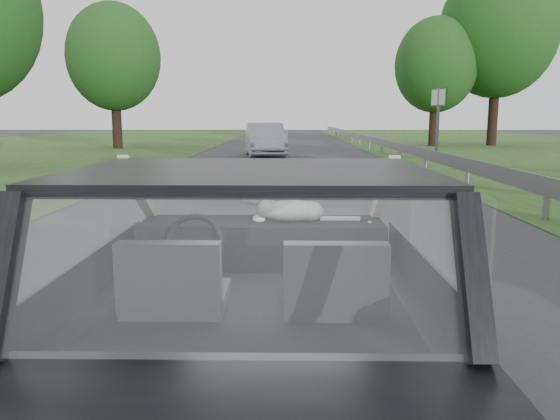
{
  "coord_description": "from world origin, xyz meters",
  "views": [
    {
      "loc": [
        0.17,
        -2.91,
        1.68
      ],
      "look_at": [
        0.12,
        0.59,
        1.08
      ],
      "focal_mm": 35.0,
      "sensor_mm": 36.0,
      "label": 1
    }
  ],
  "objects_px": {
    "cat": "(291,209)",
    "subject_car": "(257,290)",
    "highway_sign": "(438,125)",
    "other_car": "(265,140)"
  },
  "relations": [
    {
      "from": "subject_car",
      "to": "cat",
      "type": "xyz_separation_m",
      "value": [
        0.19,
        0.62,
        0.36
      ]
    },
    {
      "from": "subject_car",
      "to": "other_car",
      "type": "relative_size",
      "value": 0.92
    },
    {
      "from": "subject_car",
      "to": "highway_sign",
      "type": "height_order",
      "value": "highway_sign"
    },
    {
      "from": "subject_car",
      "to": "cat",
      "type": "distance_m",
      "value": 0.74
    },
    {
      "from": "subject_car",
      "to": "highway_sign",
      "type": "xyz_separation_m",
      "value": [
        5.78,
        17.89,
        0.64
      ]
    },
    {
      "from": "cat",
      "to": "other_car",
      "type": "distance_m",
      "value": 19.97
    },
    {
      "from": "subject_car",
      "to": "other_car",
      "type": "xyz_separation_m",
      "value": [
        -0.83,
        20.55,
        -0.01
      ]
    },
    {
      "from": "highway_sign",
      "to": "cat",
      "type": "bearing_deg",
      "value": -122.08
    },
    {
      "from": "cat",
      "to": "subject_car",
      "type": "bearing_deg",
      "value": -111.48
    },
    {
      "from": "cat",
      "to": "other_car",
      "type": "xyz_separation_m",
      "value": [
        -1.02,
        19.94,
        -0.37
      ]
    }
  ]
}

